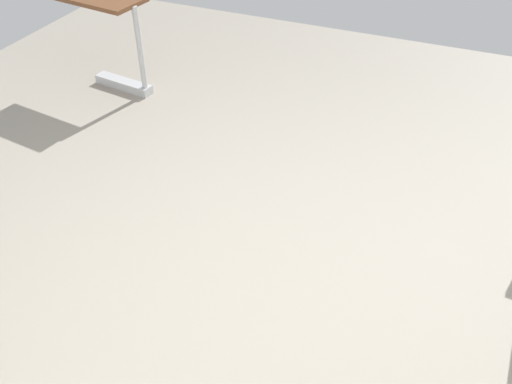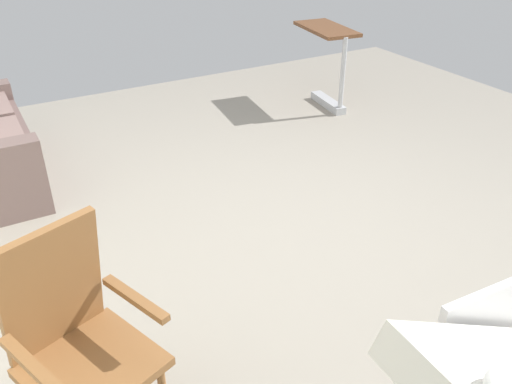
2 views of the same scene
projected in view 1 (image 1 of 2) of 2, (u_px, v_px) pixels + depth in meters
The scene contains 2 objects.
ground_plane at pixel (251, 243), 3.53m from camera, with size 7.21×7.21×0.00m, color gray.
overbed_table at pixel (111, 32), 4.86m from camera, with size 0.87×0.50×0.84m.
Camera 1 is at (-1.03, 2.35, 2.45)m, focal length 38.76 mm.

